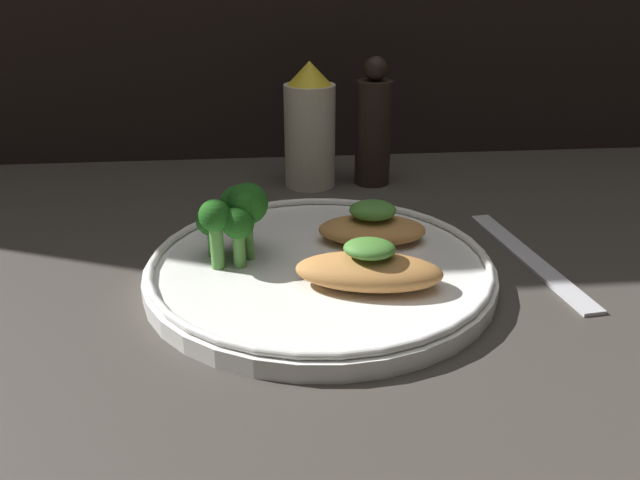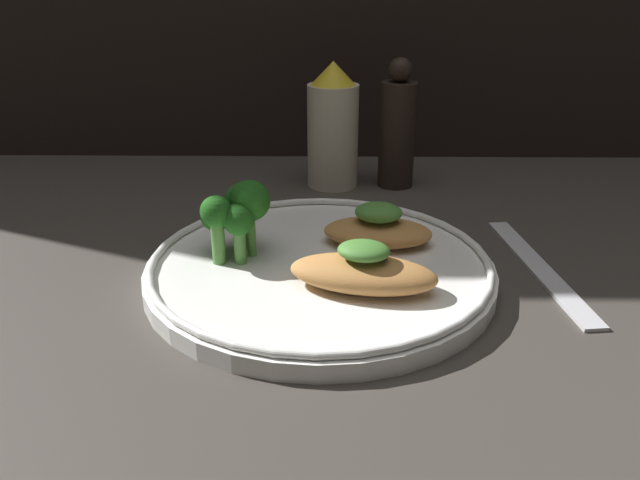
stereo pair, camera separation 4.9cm
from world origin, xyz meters
TOP-DOWN VIEW (x-y plane):
  - ground_plane at (0.00, 0.00)cm, footprint 180.00×180.00cm
  - plate at (0.00, 0.00)cm, footprint 27.59×27.59cm
  - grilled_meat_front at (3.18, -4.18)cm, footprint 11.56×6.92cm
  - grilled_meat_middle at (4.81, 3.84)cm, footprint 9.63×6.15cm
  - broccoli_bunch at (-6.59, 1.54)cm, footprint 5.80×5.92cm
  - sauce_bottle at (1.09, 23.14)cm, footprint 5.62×5.62cm
  - pepper_grinder at (8.19, 23.14)cm, footprint 3.98×3.98cm
  - fork at (18.06, 1.85)cm, footprint 3.92×19.25cm

SIDE VIEW (x-z plane):
  - ground_plane at x=0.00cm, z-range -1.00..0.00cm
  - fork at x=18.06cm, z-range 0.00..0.60cm
  - plate at x=0.00cm, z-range -0.01..1.99cm
  - grilled_meat_middle at x=4.81cm, z-range 0.92..4.54cm
  - grilled_meat_front at x=3.18cm, z-range 0.95..4.65cm
  - broccoli_bunch at x=-6.59cm, z-range 2.07..8.43cm
  - pepper_grinder at x=8.19cm, z-range -0.68..13.45cm
  - sauce_bottle at x=1.09cm, z-range -0.30..13.46cm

